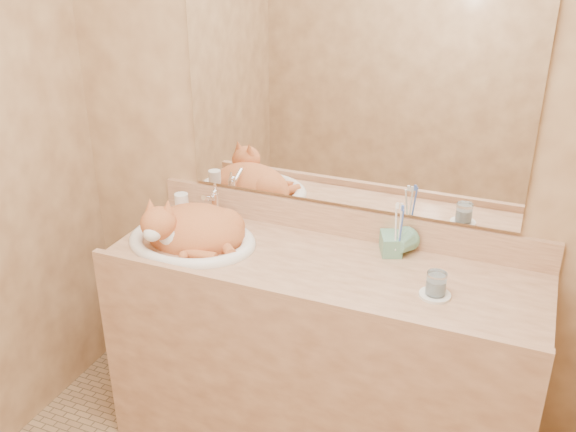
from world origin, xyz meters
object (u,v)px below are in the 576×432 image
at_px(cat, 191,228).
at_px(water_glass, 436,284).
at_px(sink_basin, 191,224).
at_px(toothbrush_cup, 397,248).
at_px(soap_dispenser, 394,239).
at_px(vanity_counter, 319,360).

relative_size(cat, water_glass, 4.93).
height_order(sink_basin, toothbrush_cup, sink_basin).
bearing_deg(toothbrush_cup, sink_basin, -166.99).
xyz_separation_m(cat, toothbrush_cup, (0.77, 0.17, -0.02)).
height_order(sink_basin, water_glass, sink_basin).
relative_size(toothbrush_cup, water_glass, 1.24).
distance_m(sink_basin, water_glass, 0.95).
distance_m(soap_dispenser, toothbrush_cup, 0.04).
xyz_separation_m(sink_basin, soap_dispenser, (0.75, 0.16, 0.00)).
distance_m(vanity_counter, sink_basin, 0.73).
relative_size(soap_dispenser, water_glass, 2.10).
height_order(vanity_counter, water_glass, water_glass).
bearing_deg(soap_dispenser, vanity_counter, -169.29).
relative_size(soap_dispenser, toothbrush_cup, 1.69).
relative_size(vanity_counter, soap_dispenser, 9.67).
bearing_deg(toothbrush_cup, water_glass, -48.64).
distance_m(vanity_counter, soap_dispenser, 0.57).
height_order(vanity_counter, sink_basin, sink_basin).
bearing_deg(cat, water_glass, -16.25).
bearing_deg(sink_basin, toothbrush_cup, 24.06).
xyz_separation_m(vanity_counter, water_glass, (0.42, -0.05, 0.47)).
relative_size(vanity_counter, toothbrush_cup, 16.40).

